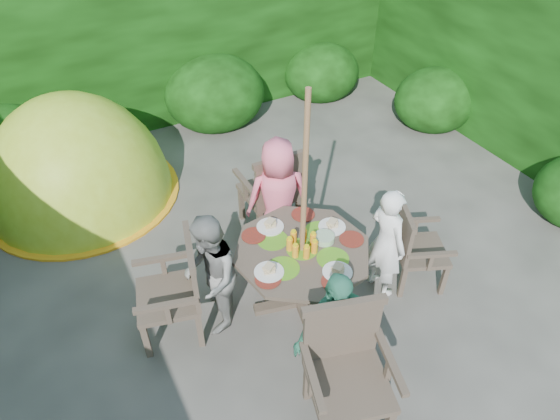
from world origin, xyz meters
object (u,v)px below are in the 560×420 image
parasol_pole (303,214)px  dome_tent (86,196)px  child_left (210,276)px  garden_chair_front (346,368)px  garden_chair_back (273,190)px  garden_chair_left (176,289)px  child_right (386,243)px  patio_table (302,258)px  child_back (278,198)px  garden_chair_right (414,246)px  child_front (333,332)px

parasol_pole → dome_tent: 3.20m
parasol_pole → child_left: bearing=166.7°
garden_chair_front → garden_chair_back: bearing=92.5°
garden_chair_left → child_right: size_ratio=0.82×
garden_chair_front → child_left: child_left is taller
garden_chair_front → child_right: size_ratio=0.87×
patio_table → child_right: (0.77, -0.18, -0.01)m
child_left → child_back: (0.96, 0.59, 0.06)m
child_left → child_back: child_back is taller
garden_chair_right → child_back: 1.37m
garden_chair_left → garden_chair_front: bearing=46.4°
parasol_pole → dome_tent: size_ratio=0.86×
garden_chair_back → child_back: (-0.09, -0.28, 0.12)m
child_front → dome_tent: size_ratio=0.47×
garden_chair_right → garden_chair_left: bearing=100.7°
garden_chair_back → garden_chair_front: 2.18m
garden_chair_left → child_front: (0.88, -1.03, 0.08)m
parasol_pole → child_front: bearing=-103.3°
garden_chair_back → child_back: 0.32m
parasol_pole → garden_chair_back: size_ratio=2.20×
garden_chair_front → child_left: bearing=129.4°
garden_chair_left → dome_tent: (-0.39, 2.38, -0.51)m
garden_chair_left → garden_chair_back: garden_chair_back is taller
garden_chair_right → child_front: 1.38m
garden_chair_left → child_back: size_ratio=0.74×
garden_chair_front → child_back: bearing=93.1°
patio_table → child_back: (0.18, 0.78, 0.05)m
child_left → dome_tent: size_ratio=0.47×
child_back → parasol_pole: bearing=93.3°
parasol_pole → child_back: size_ratio=1.69×
garden_chair_left → child_front: bearing=55.0°
parasol_pole → garden_chair_left: size_ratio=2.28×
garden_chair_left → child_front: child_front is taller
child_left → patio_table: bearing=98.1°
garden_chair_right → garden_chair_front: (-1.33, -0.82, 0.09)m
garden_chair_right → child_back: size_ratio=0.66×
child_left → dome_tent: 2.61m
garden_chair_right → garden_chair_front: garden_chair_front is taller
patio_table → parasol_pole: parasol_pole is taller
parasol_pole → garden_chair_left: parasol_pole is taller
child_back → garden_chair_right: bearing=147.9°
garden_chair_left → child_right: (1.84, -0.44, 0.07)m
garden_chair_back → child_back: bearing=72.7°
parasol_pole → garden_chair_back: parasol_pole is taller
garden_chair_back → child_left: (-1.05, -0.87, 0.06)m
child_front → parasol_pole: bearing=71.9°
child_right → dome_tent: dome_tent is taller
garden_chair_right → garden_chair_front: 1.56m
child_left → garden_chair_right: bearing=98.4°
garden_chair_front → child_front: size_ratio=0.86×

